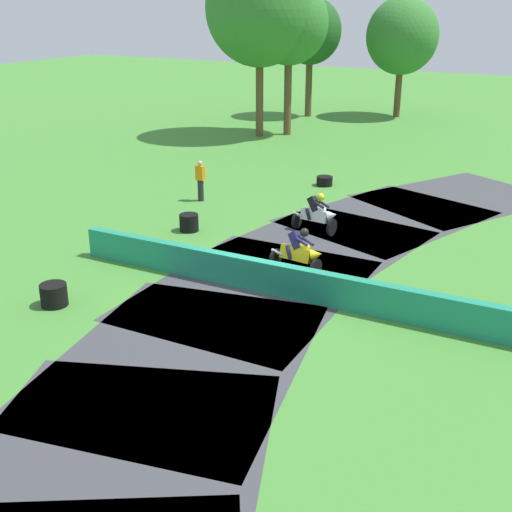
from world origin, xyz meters
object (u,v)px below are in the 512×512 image
at_px(track_marshal, 200,181).
at_px(motorcycle_lead_white, 317,214).
at_px(tire_stack_near, 325,181).
at_px(tire_stack_mid_b, 54,295).
at_px(tire_stack_mid_a, 189,223).
at_px(motorcycle_chase_yellow, 299,252).

bearing_deg(track_marshal, motorcycle_lead_white, -12.06).
bearing_deg(tire_stack_near, tire_stack_mid_b, -95.63).
height_order(tire_stack_mid_a, track_marshal, track_marshal).
bearing_deg(track_marshal, tire_stack_mid_b, -78.77).
height_order(tire_stack_near, track_marshal, track_marshal).
bearing_deg(motorcycle_chase_yellow, motorcycle_lead_white, 106.14).
bearing_deg(tire_stack_mid_b, track_marshal, 101.23).
bearing_deg(tire_stack_mid_b, motorcycle_lead_white, 67.51).
bearing_deg(tire_stack_mid_a, track_marshal, 117.16).
xyz_separation_m(motorcycle_lead_white, tire_stack_mid_b, (-3.64, -8.78, -0.36)).
height_order(motorcycle_chase_yellow, track_marshal, track_marshal).
relative_size(motorcycle_lead_white, tire_stack_near, 2.46).
height_order(motorcycle_lead_white, motorcycle_chase_yellow, motorcycle_lead_white).
distance_m(tire_stack_near, tire_stack_mid_b, 14.58).
distance_m(tire_stack_mid_a, tire_stack_mid_b, 6.71).
relative_size(motorcycle_lead_white, track_marshal, 1.05).
xyz_separation_m(motorcycle_chase_yellow, tire_stack_mid_b, (-4.68, -5.19, -0.34)).
bearing_deg(track_marshal, motorcycle_chase_yellow, -35.76).
bearing_deg(tire_stack_mid_b, tire_stack_near, 84.37).
distance_m(motorcycle_lead_white, tire_stack_mid_a, 4.47).
relative_size(motorcycle_chase_yellow, tire_stack_mid_a, 2.57).
bearing_deg(tire_stack_near, motorcycle_lead_white, -68.93).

